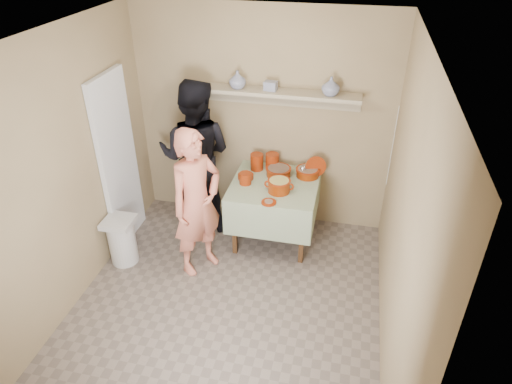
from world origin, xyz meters
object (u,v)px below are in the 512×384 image
(person_helper, at_px, (196,156))
(serving_table, at_px, (275,192))
(person_cook, at_px, (197,203))
(cazuela_rice, at_px, (279,185))
(trash_bin, at_px, (122,240))

(person_helper, height_order, serving_table, person_helper)
(person_helper, relative_size, serving_table, 1.90)
(person_helper, xyz_separation_m, serving_table, (0.98, -0.14, -0.28))
(person_cook, bearing_deg, serving_table, -11.25)
(cazuela_rice, bearing_deg, serving_table, 114.29)
(trash_bin, bearing_deg, cazuela_rice, 20.82)
(serving_table, xyz_separation_m, trash_bin, (-1.56, -0.79, -0.36))
(person_helper, bearing_deg, person_cook, 106.86)
(person_cook, relative_size, serving_table, 1.69)
(trash_bin, bearing_deg, serving_table, 26.82)
(person_helper, distance_m, serving_table, 1.03)
(person_helper, xyz_separation_m, cazuela_rice, (1.05, -0.31, -0.08))
(serving_table, distance_m, trash_bin, 1.78)
(cazuela_rice, bearing_deg, trash_bin, -159.18)
(trash_bin, bearing_deg, person_helper, 58.07)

